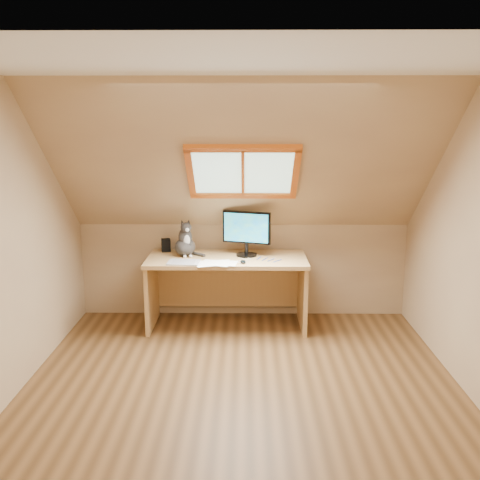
{
  "coord_description": "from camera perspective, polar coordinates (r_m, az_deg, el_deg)",
  "views": [
    {
      "loc": [
        0.03,
        -3.85,
        2.06
      ],
      "look_at": [
        -0.03,
        1.0,
        1.0
      ],
      "focal_mm": 40.0,
      "sensor_mm": 36.0,
      "label": 1
    }
  ],
  "objects": [
    {
      "name": "cat",
      "position": [
        5.46,
        -5.87,
        -0.28
      ],
      "size": [
        0.28,
        0.31,
        0.39
      ],
      "color": "#383431",
      "rests_on": "desk"
    },
    {
      "name": "monitor",
      "position": [
        5.4,
        0.7,
        1.02
      ],
      "size": [
        0.49,
        0.21,
        0.46
      ],
      "color": "black",
      "rests_on": "desk"
    },
    {
      "name": "desk_speaker",
      "position": [
        5.69,
        -7.9,
        -0.55
      ],
      "size": [
        0.11,
        0.11,
        0.13
      ],
      "primitive_type": "cube",
      "rotation": [
        0.0,
        0.0,
        0.22
      ],
      "color": "black",
      "rests_on": "desk"
    },
    {
      "name": "mouse",
      "position": [
        5.17,
        0.32,
        -2.34
      ],
      "size": [
        0.07,
        0.1,
        0.03
      ],
      "primitive_type": "ellipsoid",
      "rotation": [
        0.0,
        0.0,
        0.16
      ],
      "color": "black",
      "rests_on": "desk"
    },
    {
      "name": "room_shell",
      "position": [
        3.81,
        0.21,
        2.84
      ],
      "size": [
        3.52,
        3.52,
        2.41
      ],
      "color": "tan",
      "rests_on": "ground"
    },
    {
      "name": "graphics_tablet",
      "position": [
        5.21,
        -6.01,
        -2.38
      ],
      "size": [
        0.32,
        0.24,
        0.01
      ],
      "primitive_type": "cube",
      "rotation": [
        0.0,
        0.0,
        -0.06
      ],
      "color": "#B2B2B7",
      "rests_on": "desk"
    },
    {
      "name": "desk",
      "position": [
        5.53,
        -1.37,
        -3.93
      ],
      "size": [
        1.61,
        0.7,
        0.73
      ],
      "color": "tan",
      "rests_on": "ground"
    },
    {
      "name": "papers",
      "position": [
        5.15,
        -2.43,
        -2.53
      ],
      "size": [
        0.35,
        0.3,
        0.01
      ],
      "color": "white",
      "rests_on": "desk"
    },
    {
      "name": "ground",
      "position": [
        4.37,
        0.2,
        -15.78
      ],
      "size": [
        3.5,
        3.5,
        0.0
      ],
      "primitive_type": "plane",
      "color": "brown",
      "rests_on": "ground"
    },
    {
      "name": "cables",
      "position": [
        5.28,
        1.99,
        -2.14
      ],
      "size": [
        0.51,
        0.26,
        0.01
      ],
      "color": "silver",
      "rests_on": "desk"
    }
  ]
}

